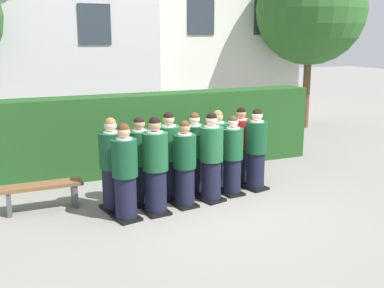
{
  "coord_description": "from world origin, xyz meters",
  "views": [
    {
      "loc": [
        -3.23,
        -7.35,
        2.99
      ],
      "look_at": [
        0.0,
        0.26,
        1.05
      ],
      "focal_mm": 43.31,
      "sensor_mm": 36.0,
      "label": 1
    }
  ],
  "objects_px": {
    "student_front_row_3": "(211,159)",
    "wooden_bench": "(42,191)",
    "student_front_row_4": "(232,157)",
    "student_front_row_1": "(155,168)",
    "student_rear_row_4": "(217,151)",
    "student_front_row_0": "(125,175)",
    "student_rear_row_0": "(112,167)",
    "student_in_red_blazer": "(240,147)",
    "student_rear_row_1": "(140,163)",
    "student_front_row_2": "(185,166)",
    "student_rear_row_3": "(194,155)",
    "student_front_row_5": "(256,151)",
    "student_rear_row_2": "(169,158)"
  },
  "relations": [
    {
      "from": "student_front_row_3",
      "to": "wooden_bench",
      "type": "xyz_separation_m",
      "value": [
        -2.93,
        0.7,
        -0.44
      ]
    },
    {
      "from": "student_front_row_4",
      "to": "student_front_row_1",
      "type": "bearing_deg",
      "value": -167.84
    },
    {
      "from": "student_rear_row_4",
      "to": "student_front_row_0",
      "type": "bearing_deg",
      "value": -156.09
    },
    {
      "from": "student_front_row_0",
      "to": "student_rear_row_0",
      "type": "bearing_deg",
      "value": 99.49
    },
    {
      "from": "student_front_row_4",
      "to": "student_rear_row_4",
      "type": "distance_m",
      "value": 0.52
    },
    {
      "from": "student_front_row_4",
      "to": "wooden_bench",
      "type": "distance_m",
      "value": 3.51
    },
    {
      "from": "student_in_red_blazer",
      "to": "student_rear_row_4",
      "type": "bearing_deg",
      "value": -171.03
    },
    {
      "from": "student_front_row_3",
      "to": "student_rear_row_1",
      "type": "xyz_separation_m",
      "value": [
        -1.25,
        0.36,
        -0.02
      ]
    },
    {
      "from": "student_front_row_0",
      "to": "student_front_row_2",
      "type": "relative_size",
      "value": 1.04
    },
    {
      "from": "student_rear_row_0",
      "to": "student_rear_row_1",
      "type": "height_order",
      "value": "student_rear_row_0"
    },
    {
      "from": "student_front_row_3",
      "to": "student_rear_row_4",
      "type": "distance_m",
      "value": 0.81
    },
    {
      "from": "student_rear_row_0",
      "to": "student_rear_row_1",
      "type": "bearing_deg",
      "value": 11.28
    },
    {
      "from": "student_front_row_2",
      "to": "student_front_row_3",
      "type": "relative_size",
      "value": 0.95
    },
    {
      "from": "student_front_row_1",
      "to": "student_rear_row_4",
      "type": "xyz_separation_m",
      "value": [
        1.59,
        0.87,
        -0.06
      ]
    },
    {
      "from": "student_rear_row_3",
      "to": "wooden_bench",
      "type": "relative_size",
      "value": 1.13
    },
    {
      "from": "student_front_row_5",
      "to": "student_rear_row_0",
      "type": "height_order",
      "value": "student_rear_row_0"
    },
    {
      "from": "wooden_bench",
      "to": "student_front_row_1",
      "type": "bearing_deg",
      "value": -26.76
    },
    {
      "from": "student_front_row_5",
      "to": "student_rear_row_4",
      "type": "xyz_separation_m",
      "value": [
        -0.65,
        0.41,
        -0.02
      ]
    },
    {
      "from": "student_rear_row_2",
      "to": "wooden_bench",
      "type": "height_order",
      "value": "student_rear_row_2"
    },
    {
      "from": "student_front_row_4",
      "to": "student_rear_row_3",
      "type": "height_order",
      "value": "student_rear_row_3"
    },
    {
      "from": "student_rear_row_4",
      "to": "student_in_red_blazer",
      "type": "relative_size",
      "value": 0.99
    },
    {
      "from": "student_rear_row_2",
      "to": "student_front_row_2",
      "type": "bearing_deg",
      "value": -77.58
    },
    {
      "from": "student_front_row_3",
      "to": "student_rear_row_0",
      "type": "bearing_deg",
      "value": 172.02
    },
    {
      "from": "student_rear_row_4",
      "to": "wooden_bench",
      "type": "bearing_deg",
      "value": 179.5
    },
    {
      "from": "student_rear_row_2",
      "to": "student_front_row_4",
      "type": "bearing_deg",
      "value": -12.55
    },
    {
      "from": "student_front_row_5",
      "to": "wooden_bench",
      "type": "xyz_separation_m",
      "value": [
        -4.03,
        0.44,
        -0.42
      ]
    },
    {
      "from": "student_front_row_1",
      "to": "student_rear_row_2",
      "type": "bearing_deg",
      "value": 52.73
    },
    {
      "from": "student_front_row_5",
      "to": "student_rear_row_2",
      "type": "bearing_deg",
      "value": 174.98
    },
    {
      "from": "student_rear_row_3",
      "to": "student_front_row_2",
      "type": "bearing_deg",
      "value": -126.1
    },
    {
      "from": "student_front_row_1",
      "to": "student_front_row_4",
      "type": "relative_size",
      "value": 1.1
    },
    {
      "from": "student_front_row_1",
      "to": "student_rear_row_2",
      "type": "distance_m",
      "value": 0.78
    },
    {
      "from": "student_rear_row_3",
      "to": "student_in_red_blazer",
      "type": "distance_m",
      "value": 1.15
    },
    {
      "from": "student_rear_row_2",
      "to": "student_in_red_blazer",
      "type": "distance_m",
      "value": 1.72
    },
    {
      "from": "student_rear_row_2",
      "to": "student_rear_row_4",
      "type": "bearing_deg",
      "value": 12.65
    },
    {
      "from": "student_rear_row_1",
      "to": "student_rear_row_4",
      "type": "relative_size",
      "value": 1.02
    },
    {
      "from": "student_front_row_0",
      "to": "student_front_row_5",
      "type": "relative_size",
      "value": 1.01
    },
    {
      "from": "student_front_row_4",
      "to": "student_rear_row_2",
      "type": "distance_m",
      "value": 1.22
    },
    {
      "from": "student_rear_row_3",
      "to": "student_rear_row_4",
      "type": "height_order",
      "value": "student_rear_row_3"
    },
    {
      "from": "student_front_row_1",
      "to": "student_in_red_blazer",
      "type": "height_order",
      "value": "student_front_row_1"
    },
    {
      "from": "student_rear_row_0",
      "to": "student_front_row_5",
      "type": "bearing_deg",
      "value": 0.21
    },
    {
      "from": "student_front_row_0",
      "to": "student_rear_row_3",
      "type": "height_order",
      "value": "student_front_row_0"
    },
    {
      "from": "student_rear_row_1",
      "to": "student_rear_row_0",
      "type": "bearing_deg",
      "value": -168.72
    },
    {
      "from": "student_front_row_2",
      "to": "student_rear_row_1",
      "type": "bearing_deg",
      "value": 147.07
    },
    {
      "from": "student_front_row_1",
      "to": "student_rear_row_0",
      "type": "bearing_deg",
      "value": 144.4
    },
    {
      "from": "student_rear_row_0",
      "to": "wooden_bench",
      "type": "distance_m",
      "value": 1.31
    },
    {
      "from": "student_front_row_4",
      "to": "student_in_red_blazer",
      "type": "relative_size",
      "value": 0.97
    },
    {
      "from": "student_front_row_5",
      "to": "student_rear_row_0",
      "type": "xyz_separation_m",
      "value": [
        -2.88,
        -0.01,
        0.01
      ]
    },
    {
      "from": "student_in_red_blazer",
      "to": "student_front_row_2",
      "type": "bearing_deg",
      "value": -151.85
    },
    {
      "from": "student_front_row_1",
      "to": "wooden_bench",
      "type": "height_order",
      "value": "student_front_row_1"
    },
    {
      "from": "student_front_row_0",
      "to": "student_front_row_2",
      "type": "distance_m",
      "value": 1.15
    }
  ]
}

